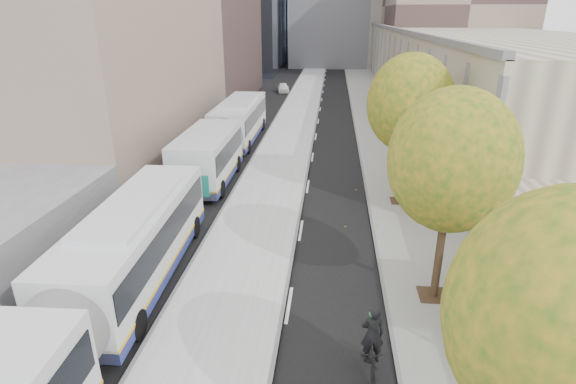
# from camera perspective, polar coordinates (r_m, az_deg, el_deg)

# --- Properties ---
(bus_platform) EXTENTS (4.25, 150.00, 0.15)m
(bus_platform) POSITION_cam_1_polar(r_m,az_deg,el_deg) (37.81, 0.09, 6.87)
(bus_platform) COLOR #B7B7B7
(bus_platform) RESTS_ON ground
(sidewalk) EXTENTS (4.75, 150.00, 0.08)m
(sidewalk) POSITION_cam_1_polar(r_m,az_deg,el_deg) (37.93, 12.29, 6.36)
(sidewalk) COLOR gray
(sidewalk) RESTS_ON ground
(building_tan) EXTENTS (18.00, 92.00, 8.00)m
(building_tan) POSITION_cam_1_polar(r_m,az_deg,el_deg) (67.54, 19.92, 15.54)
(building_tan) COLOR gray
(building_tan) RESTS_ON ground
(bus_shelter) EXTENTS (1.90, 4.40, 2.53)m
(bus_shelter) POSITION_cam_1_polar(r_m,az_deg,el_deg) (15.68, 27.92, -9.77)
(bus_shelter) COLOR #383A3F
(bus_shelter) RESTS_ON sidewalk
(tree_b) EXTENTS (4.00, 4.00, 6.97)m
(tree_b) POSITION_cam_1_polar(r_m,az_deg,el_deg) (8.85, 32.16, -13.86)
(tree_b) COLOR black
(tree_b) RESTS_ON sidewalk
(tree_c) EXTENTS (4.20, 4.20, 7.28)m
(tree_c) POSITION_cam_1_polar(r_m,az_deg,el_deg) (15.58, 20.14, 3.72)
(tree_c) COLOR black
(tree_c) RESTS_ON sidewalk
(tree_d) EXTENTS (4.40, 4.40, 7.60)m
(tree_d) POSITION_cam_1_polar(r_m,az_deg,el_deg) (24.11, 15.25, 10.78)
(tree_d) COLOR black
(tree_d) RESTS_ON sidewalk
(bus_near) EXTENTS (3.29, 18.26, 3.03)m
(bus_near) POSITION_cam_1_polar(r_m,az_deg,el_deg) (15.01, -24.36, -12.93)
(bus_near) COLOR silver
(bus_near) RESTS_ON ground
(bus_far) EXTENTS (2.93, 19.10, 3.18)m
(bus_far) POSITION_cam_1_polar(r_m,az_deg,el_deg) (33.05, -7.57, 7.49)
(bus_far) COLOR silver
(bus_far) RESTS_ON ground
(cyclist) EXTENTS (0.71, 1.85, 2.32)m
(cyclist) POSITION_cam_1_polar(r_m,az_deg,el_deg) (13.66, 10.51, -19.08)
(cyclist) COLOR black
(cyclist) RESTS_ON ground
(distant_car) EXTENTS (2.04, 3.79, 1.23)m
(distant_car) POSITION_cam_1_polar(r_m,az_deg,el_deg) (61.49, -0.63, 13.10)
(distant_car) COLOR white
(distant_car) RESTS_ON ground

